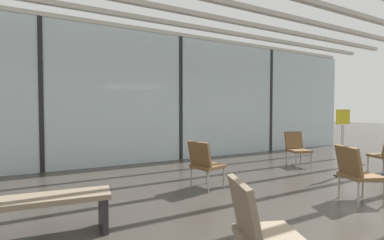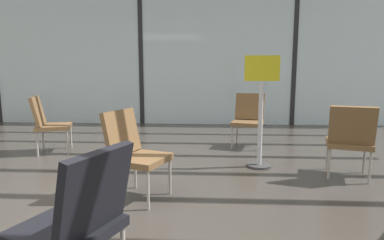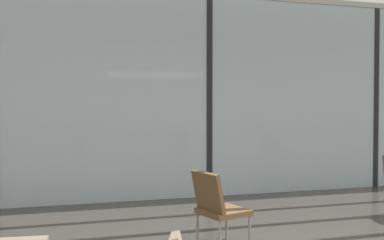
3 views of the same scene
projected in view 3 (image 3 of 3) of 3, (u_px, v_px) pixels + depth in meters
name	position (u px, v px, depth m)	size (l,w,h in m)	color
glass_curtain_wall	(209.00, 97.00, 7.99)	(14.00, 0.08, 3.54)	silver
window_mullion_1	(209.00, 97.00, 7.99)	(0.10, 0.12, 3.54)	black
window_mullion_2	(375.00, 98.00, 8.99)	(0.10, 0.12, 3.54)	black
parked_airplane	(111.00, 91.00, 12.38)	(13.28, 4.08, 4.08)	#B2BCD6
lounge_chair_3	(217.00, 204.00, 5.04)	(0.64, 0.61, 0.87)	brown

